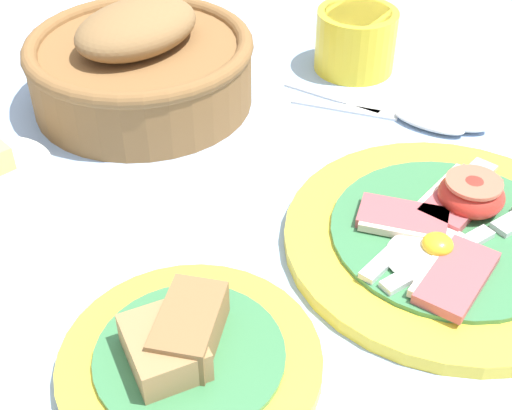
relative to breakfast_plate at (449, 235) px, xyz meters
The scene contains 7 objects.
ground_plane 0.08m from the breakfast_plate, 164.19° to the right, with size 3.00×3.00×0.00m, color #93B2DB.
breakfast_plate is the anchor object (origin of this frame).
bread_plate 0.23m from the breakfast_plate, behind, with size 0.17×0.17×0.04m.
sugar_cup 0.29m from the breakfast_plate, 66.51° to the left, with size 0.09×0.09×0.07m.
bread_basket 0.34m from the breakfast_plate, 108.41° to the left, with size 0.22×0.22×0.10m.
teaspoon_by_saucer 0.18m from the breakfast_plate, 54.04° to the left, with size 0.14×0.16×0.01m.
teaspoon_near_cup 0.18m from the breakfast_plate, 59.85° to the left, with size 0.10×0.18×0.01m.
Camera 1 is at (-0.27, -0.25, 0.37)m, focal length 50.00 mm.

